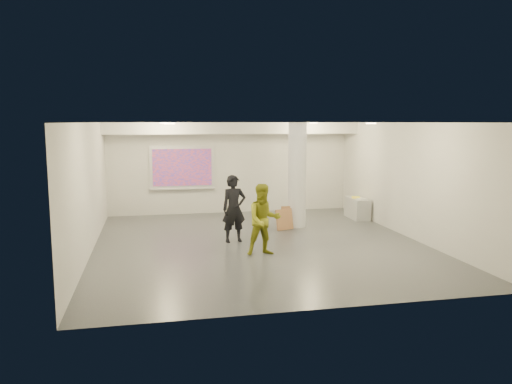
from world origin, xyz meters
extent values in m
cube|color=#393C40|center=(0.00, 0.00, 0.00)|extent=(8.00, 9.00, 0.01)
cube|color=silver|center=(0.00, 0.00, 3.00)|extent=(8.00, 9.00, 0.01)
cube|color=silver|center=(0.00, 4.50, 1.50)|extent=(8.00, 0.01, 3.00)
cube|color=silver|center=(0.00, -4.50, 1.50)|extent=(8.00, 0.01, 3.00)
cube|color=silver|center=(-4.00, 0.00, 1.50)|extent=(0.01, 9.00, 3.00)
cube|color=silver|center=(4.00, 0.00, 1.50)|extent=(0.01, 9.00, 3.00)
cube|color=silver|center=(0.00, 3.95, 2.82)|extent=(8.00, 1.10, 0.36)
cylinder|color=#FAC985|center=(-2.20, 2.50, 2.98)|extent=(0.22, 0.22, 0.02)
cylinder|color=#FAC985|center=(2.20, 2.50, 2.98)|extent=(0.22, 0.22, 0.02)
cylinder|color=#FAC985|center=(-2.20, -1.50, 2.98)|extent=(0.22, 0.22, 0.02)
cylinder|color=#FAC985|center=(2.20, -1.50, 2.98)|extent=(0.22, 0.22, 0.02)
cylinder|color=silver|center=(1.50, 1.80, 1.50)|extent=(0.52, 0.52, 3.00)
cube|color=silver|center=(-1.60, 4.46, 1.55)|extent=(2.10, 0.06, 1.40)
cube|color=#1C32B1|center=(-1.60, 4.42, 1.55)|extent=(1.90, 0.01, 1.20)
cube|color=silver|center=(-1.60, 4.40, 0.85)|extent=(2.10, 0.08, 0.04)
cube|color=#999C9E|center=(3.72, 2.60, 0.32)|extent=(0.50, 1.13, 0.65)
cube|color=white|center=(3.75, 2.47, 0.66)|extent=(0.33, 0.38, 0.02)
cube|color=#FFF034|center=(3.67, 2.62, 0.67)|extent=(0.34, 0.39, 0.03)
cube|color=#9B6941|center=(1.30, 1.66, 0.32)|extent=(0.58, 0.16, 0.63)
cube|color=#9B6941|center=(1.04, 1.45, 0.29)|extent=(0.56, 0.34, 0.59)
imported|color=black|center=(-0.58, 0.35, 0.85)|extent=(0.68, 0.50, 1.70)
imported|color=olive|center=(-0.12, -1.03, 0.82)|extent=(0.81, 0.64, 1.63)
camera|label=1|loc=(-2.58, -11.86, 3.01)|focal=35.00mm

